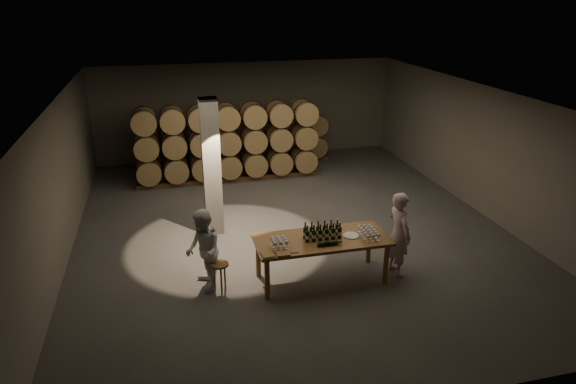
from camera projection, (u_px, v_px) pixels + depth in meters
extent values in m
plane|color=#4C4947|center=(290.00, 227.00, 12.49)|extent=(12.00, 12.00, 0.00)
plane|color=#605E59|center=(290.00, 96.00, 11.32)|extent=(12.00, 12.00, 0.00)
plane|color=slate|center=(247.00, 110.00, 17.33)|extent=(10.00, 0.00, 10.00)
plane|color=slate|center=(407.00, 309.00, 6.49)|extent=(10.00, 0.00, 10.00)
plane|color=slate|center=(60.00, 183.00, 10.78)|extent=(0.00, 12.00, 12.00)
plane|color=slate|center=(481.00, 150.00, 13.04)|extent=(0.00, 12.00, 12.00)
cube|color=slate|center=(212.00, 168.00, 11.68)|extent=(0.40, 0.40, 3.20)
cylinder|color=brown|center=(267.00, 279.00, 9.43)|extent=(0.10, 0.10, 0.84)
cylinder|color=brown|center=(386.00, 264.00, 9.96)|extent=(0.10, 0.10, 0.84)
cylinder|color=brown|center=(258.00, 257.00, 10.20)|extent=(0.10, 0.10, 0.84)
cylinder|color=brown|center=(369.00, 244.00, 10.74)|extent=(0.10, 0.10, 0.84)
cube|color=brown|center=(322.00, 240.00, 9.92)|extent=(2.60, 1.10, 0.06)
cube|color=brown|center=(236.00, 165.00, 16.77)|extent=(6.26, 0.10, 0.12)
cube|color=brown|center=(234.00, 159.00, 17.31)|extent=(6.26, 0.10, 0.12)
cylinder|color=#A8824B|center=(149.00, 156.00, 16.27)|extent=(0.70, 0.95, 0.70)
cylinder|color=black|center=(149.00, 159.00, 16.04)|extent=(0.73, 0.04, 0.73)
cylinder|color=black|center=(149.00, 154.00, 16.51)|extent=(0.73, 0.04, 0.73)
cylinder|color=#A8824B|center=(174.00, 154.00, 16.45)|extent=(0.70, 0.95, 0.70)
cylinder|color=black|center=(175.00, 157.00, 16.21)|extent=(0.73, 0.04, 0.73)
cylinder|color=black|center=(174.00, 152.00, 16.68)|extent=(0.73, 0.04, 0.73)
cylinder|color=#A8824B|center=(199.00, 153.00, 16.62)|extent=(0.70, 0.95, 0.70)
cylinder|color=black|center=(199.00, 155.00, 16.39)|extent=(0.73, 0.04, 0.73)
cylinder|color=black|center=(198.00, 150.00, 16.86)|extent=(0.73, 0.04, 0.73)
cylinder|color=#A8824B|center=(223.00, 151.00, 16.80)|extent=(0.70, 0.95, 0.70)
cylinder|color=black|center=(224.00, 153.00, 16.57)|extent=(0.73, 0.04, 0.73)
cylinder|color=black|center=(222.00, 149.00, 17.04)|extent=(0.73, 0.04, 0.73)
cylinder|color=#A8824B|center=(246.00, 149.00, 16.98)|extent=(0.70, 0.95, 0.70)
cylinder|color=black|center=(248.00, 152.00, 16.74)|extent=(0.73, 0.04, 0.73)
cylinder|color=black|center=(245.00, 147.00, 17.21)|extent=(0.73, 0.04, 0.73)
cylinder|color=#A8824B|center=(269.00, 148.00, 17.15)|extent=(0.70, 0.95, 0.70)
cylinder|color=black|center=(271.00, 150.00, 16.92)|extent=(0.73, 0.04, 0.73)
cylinder|color=black|center=(268.00, 146.00, 17.39)|extent=(0.73, 0.04, 0.73)
cylinder|color=#A8824B|center=(292.00, 146.00, 17.33)|extent=(0.70, 0.95, 0.70)
cylinder|color=black|center=(294.00, 148.00, 17.09)|extent=(0.73, 0.04, 0.73)
cylinder|color=black|center=(290.00, 144.00, 17.56)|extent=(0.73, 0.04, 0.73)
cylinder|color=#A8824B|center=(314.00, 145.00, 17.50)|extent=(0.70, 0.95, 0.70)
cylinder|color=black|center=(316.00, 147.00, 17.27)|extent=(0.73, 0.04, 0.73)
cylinder|color=black|center=(312.00, 143.00, 17.74)|extent=(0.73, 0.04, 0.73)
cylinder|color=#A8824B|center=(147.00, 134.00, 16.00)|extent=(0.70, 0.95, 0.70)
cylinder|color=black|center=(147.00, 136.00, 15.77)|extent=(0.73, 0.04, 0.73)
cylinder|color=black|center=(147.00, 132.00, 16.24)|extent=(0.73, 0.04, 0.73)
cylinder|color=#A8824B|center=(172.00, 132.00, 16.18)|extent=(0.70, 0.95, 0.70)
cylinder|color=black|center=(173.00, 134.00, 15.94)|extent=(0.73, 0.04, 0.73)
cylinder|color=black|center=(172.00, 130.00, 16.41)|extent=(0.73, 0.04, 0.73)
cylinder|color=#A8824B|center=(197.00, 131.00, 16.35)|extent=(0.70, 0.95, 0.70)
cylinder|color=black|center=(198.00, 133.00, 16.12)|extent=(0.73, 0.04, 0.73)
cylinder|color=black|center=(197.00, 129.00, 16.59)|extent=(0.73, 0.04, 0.73)
cylinder|color=#A8824B|center=(222.00, 129.00, 16.53)|extent=(0.70, 0.95, 0.70)
cylinder|color=black|center=(223.00, 131.00, 16.30)|extent=(0.73, 0.04, 0.73)
cylinder|color=black|center=(221.00, 127.00, 16.76)|extent=(0.73, 0.04, 0.73)
cylinder|color=#A8824B|center=(246.00, 128.00, 16.71)|extent=(0.70, 0.95, 0.70)
cylinder|color=black|center=(247.00, 130.00, 16.47)|extent=(0.73, 0.04, 0.73)
cylinder|color=black|center=(244.00, 126.00, 16.94)|extent=(0.73, 0.04, 0.73)
cylinder|color=#A8824B|center=(269.00, 126.00, 16.88)|extent=(0.70, 0.95, 0.70)
cylinder|color=black|center=(271.00, 128.00, 16.65)|extent=(0.73, 0.04, 0.73)
cylinder|color=black|center=(267.00, 124.00, 17.12)|extent=(0.73, 0.04, 0.73)
cylinder|color=#A8824B|center=(292.00, 125.00, 17.06)|extent=(0.70, 0.95, 0.70)
cylinder|color=black|center=(294.00, 127.00, 16.82)|extent=(0.73, 0.04, 0.73)
cylinder|color=black|center=(290.00, 123.00, 17.29)|extent=(0.73, 0.04, 0.73)
cylinder|color=#A8824B|center=(314.00, 123.00, 17.23)|extent=(0.70, 0.95, 0.70)
cylinder|color=black|center=(317.00, 125.00, 17.00)|extent=(0.73, 0.04, 0.73)
cylinder|color=black|center=(312.00, 122.00, 17.47)|extent=(0.73, 0.04, 0.73)
cube|color=brown|center=(231.00, 180.00, 15.41)|extent=(5.48, 0.10, 0.12)
cube|color=brown|center=(228.00, 174.00, 15.96)|extent=(5.48, 0.10, 0.12)
cylinder|color=#A8824B|center=(149.00, 170.00, 15.01)|extent=(0.70, 0.95, 0.70)
cylinder|color=black|center=(149.00, 173.00, 14.77)|extent=(0.73, 0.04, 0.73)
cylinder|color=black|center=(149.00, 167.00, 15.24)|extent=(0.73, 0.04, 0.73)
cylinder|color=#A8824B|center=(176.00, 168.00, 15.18)|extent=(0.70, 0.95, 0.70)
cylinder|color=black|center=(177.00, 171.00, 14.95)|extent=(0.73, 0.04, 0.73)
cylinder|color=black|center=(176.00, 165.00, 15.42)|extent=(0.73, 0.04, 0.73)
cylinder|color=#A8824B|center=(203.00, 166.00, 15.36)|extent=(0.70, 0.95, 0.70)
cylinder|color=black|center=(204.00, 169.00, 15.12)|extent=(0.73, 0.04, 0.73)
cylinder|color=black|center=(202.00, 163.00, 15.59)|extent=(0.73, 0.04, 0.73)
cylinder|color=#A8824B|center=(229.00, 164.00, 15.54)|extent=(0.70, 0.95, 0.70)
cylinder|color=black|center=(230.00, 167.00, 15.30)|extent=(0.73, 0.04, 0.73)
cylinder|color=black|center=(227.00, 161.00, 15.77)|extent=(0.73, 0.04, 0.73)
cylinder|color=#A8824B|center=(254.00, 162.00, 15.71)|extent=(0.70, 0.95, 0.70)
cylinder|color=black|center=(256.00, 165.00, 15.48)|extent=(0.73, 0.04, 0.73)
cylinder|color=black|center=(252.00, 160.00, 15.95)|extent=(0.73, 0.04, 0.73)
cylinder|color=#A8824B|center=(279.00, 160.00, 15.89)|extent=(0.70, 0.95, 0.70)
cylinder|color=black|center=(281.00, 163.00, 15.65)|extent=(0.73, 0.04, 0.73)
cylinder|color=black|center=(277.00, 158.00, 16.12)|extent=(0.73, 0.04, 0.73)
cylinder|color=#A8824B|center=(303.00, 158.00, 16.06)|extent=(0.70, 0.95, 0.70)
cylinder|color=black|center=(305.00, 161.00, 15.83)|extent=(0.73, 0.04, 0.73)
cylinder|color=black|center=(301.00, 156.00, 16.30)|extent=(0.73, 0.04, 0.73)
cylinder|color=#A8824B|center=(147.00, 146.00, 14.74)|extent=(0.70, 0.95, 0.70)
cylinder|color=black|center=(146.00, 148.00, 14.50)|extent=(0.73, 0.04, 0.73)
cylinder|color=black|center=(147.00, 143.00, 14.97)|extent=(0.73, 0.04, 0.73)
cylinder|color=#A8824B|center=(174.00, 144.00, 14.91)|extent=(0.70, 0.95, 0.70)
cylinder|color=black|center=(175.00, 146.00, 14.68)|extent=(0.73, 0.04, 0.73)
cylinder|color=black|center=(174.00, 142.00, 15.15)|extent=(0.73, 0.04, 0.73)
cylinder|color=#A8824B|center=(201.00, 142.00, 15.09)|extent=(0.70, 0.95, 0.70)
cylinder|color=black|center=(202.00, 145.00, 14.85)|extent=(0.73, 0.04, 0.73)
cylinder|color=black|center=(200.00, 140.00, 15.32)|extent=(0.73, 0.04, 0.73)
cylinder|color=#A8824B|center=(228.00, 140.00, 15.27)|extent=(0.70, 0.95, 0.70)
cylinder|color=black|center=(229.00, 143.00, 15.03)|extent=(0.73, 0.04, 0.73)
cylinder|color=black|center=(226.00, 138.00, 15.50)|extent=(0.73, 0.04, 0.73)
cylinder|color=#A8824B|center=(253.00, 139.00, 15.44)|extent=(0.70, 0.95, 0.70)
cylinder|color=black|center=(255.00, 141.00, 15.21)|extent=(0.73, 0.04, 0.73)
cylinder|color=black|center=(252.00, 137.00, 15.68)|extent=(0.73, 0.04, 0.73)
cylinder|color=#A8824B|center=(279.00, 137.00, 15.62)|extent=(0.70, 0.95, 0.70)
cylinder|color=black|center=(280.00, 139.00, 15.38)|extent=(0.73, 0.04, 0.73)
cylinder|color=black|center=(277.00, 135.00, 15.85)|extent=(0.73, 0.04, 0.73)
cylinder|color=#A8824B|center=(303.00, 135.00, 15.79)|extent=(0.70, 0.95, 0.70)
cylinder|color=black|center=(305.00, 138.00, 15.56)|extent=(0.73, 0.04, 0.73)
cylinder|color=black|center=(301.00, 133.00, 16.03)|extent=(0.73, 0.04, 0.73)
cylinder|color=#A8824B|center=(144.00, 121.00, 14.47)|extent=(0.70, 0.95, 0.70)
cylinder|color=black|center=(144.00, 123.00, 14.23)|extent=(0.73, 0.04, 0.73)
cylinder|color=black|center=(144.00, 118.00, 14.70)|extent=(0.73, 0.04, 0.73)
cylinder|color=#A8824B|center=(172.00, 119.00, 14.64)|extent=(0.70, 0.95, 0.70)
cylinder|color=black|center=(172.00, 121.00, 14.41)|extent=(0.73, 0.04, 0.73)
cylinder|color=black|center=(172.00, 117.00, 14.88)|extent=(0.73, 0.04, 0.73)
cylinder|color=#A8824B|center=(200.00, 117.00, 14.82)|extent=(0.70, 0.95, 0.70)
cylinder|color=black|center=(200.00, 120.00, 14.58)|extent=(0.73, 0.04, 0.73)
cylinder|color=black|center=(199.00, 116.00, 15.05)|extent=(0.73, 0.04, 0.73)
cylinder|color=#A8824B|center=(226.00, 116.00, 15.00)|extent=(0.70, 0.95, 0.70)
cylinder|color=black|center=(228.00, 118.00, 14.76)|extent=(0.73, 0.04, 0.73)
cylinder|color=black|center=(225.00, 114.00, 15.23)|extent=(0.73, 0.04, 0.73)
cylinder|color=#A8824B|center=(253.00, 115.00, 15.17)|extent=(0.70, 0.95, 0.70)
cylinder|color=black|center=(254.00, 116.00, 14.94)|extent=(0.73, 0.04, 0.73)
cylinder|color=black|center=(251.00, 113.00, 15.41)|extent=(0.73, 0.04, 0.73)
cylinder|color=#A8824B|center=(278.00, 113.00, 15.35)|extent=(0.70, 0.95, 0.70)
cylinder|color=black|center=(280.00, 115.00, 15.11)|extent=(0.73, 0.04, 0.73)
cylinder|color=black|center=(276.00, 111.00, 15.58)|extent=(0.73, 0.04, 0.73)
cylinder|color=#A8824B|center=(303.00, 112.00, 15.52)|extent=(0.70, 0.95, 0.70)
cylinder|color=black|center=(306.00, 114.00, 15.29)|extent=(0.73, 0.04, 0.73)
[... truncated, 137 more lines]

